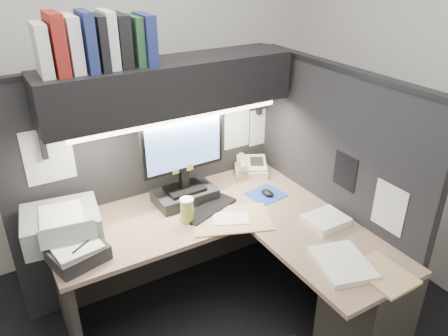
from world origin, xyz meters
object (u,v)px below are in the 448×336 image
at_px(overhead_shelf, 169,86).
at_px(printer, 62,225).
at_px(keyboard, 209,209).
at_px(monitor, 184,169).
at_px(coffee_cup, 187,211).
at_px(notebook_stack, 78,254).
at_px(telephone, 251,167).
at_px(desk, 276,279).

relative_size(overhead_shelf, printer, 3.68).
bearing_deg(keyboard, monitor, 91.96).
bearing_deg(coffee_cup, overhead_shelf, 78.63).
relative_size(printer, notebook_stack, 1.53).
distance_m(telephone, notebook_stack, 1.42).
bearing_deg(notebook_stack, telephone, 15.89).
bearing_deg(printer, telephone, 12.93).
relative_size(desk, printer, 4.03).
relative_size(desk, keyboard, 4.28).
relative_size(telephone, notebook_stack, 0.88).
xyz_separation_m(telephone, printer, (-1.39, -0.12, 0.04)).
bearing_deg(printer, notebook_stack, -77.34).
height_order(overhead_shelf, notebook_stack, overhead_shelf).
xyz_separation_m(keyboard, coffee_cup, (-0.18, -0.04, 0.06)).
xyz_separation_m(coffee_cup, printer, (-0.69, 0.22, 0.01)).
distance_m(desk, monitor, 0.90).
distance_m(overhead_shelf, coffee_cup, 0.76).
relative_size(keyboard, telephone, 1.63).
bearing_deg(telephone, overhead_shelf, -148.92).
bearing_deg(overhead_shelf, keyboard, -66.99).
distance_m(desk, coffee_cup, 0.68).
distance_m(monitor, notebook_stack, 0.84).
distance_m(telephone, printer, 1.39).
distance_m(desk, keyboard, 0.60).
xyz_separation_m(monitor, coffee_cup, (-0.10, -0.23, -0.16)).
distance_m(monitor, coffee_cup, 0.30).
height_order(monitor, printer, monitor).
xyz_separation_m(desk, notebook_stack, (-1.03, 0.40, 0.33)).
bearing_deg(notebook_stack, overhead_shelf, 25.73).
relative_size(desk, telephone, 6.98).
height_order(overhead_shelf, telephone, overhead_shelf).
height_order(printer, notebook_stack, printer).
distance_m(desk, notebook_stack, 1.16).
distance_m(monitor, keyboard, 0.31).
relative_size(monitor, telephone, 2.46).
xyz_separation_m(coffee_cup, notebook_stack, (-0.67, -0.05, -0.03)).
bearing_deg(overhead_shelf, telephone, 3.22).
height_order(telephone, printer, printer).
relative_size(overhead_shelf, telephone, 6.36).
relative_size(overhead_shelf, notebook_stack, 5.61).
height_order(keyboard, printer, printer).
distance_m(monitor, printer, 0.80).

